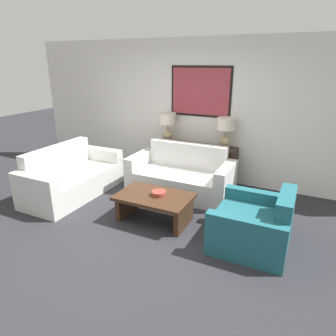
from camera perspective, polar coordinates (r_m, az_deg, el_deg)
ground_plane at (r=4.22m, az=-6.19°, el=-12.43°), size 20.00×20.00×0.00m
back_wall at (r=5.85m, az=6.26°, el=10.71°), size 7.58×0.12×2.65m
console_table at (r=5.84m, az=5.03°, el=0.99°), size 1.60×0.37×0.74m
table_lamp_left at (r=5.87m, az=-0.08°, el=8.64°), size 0.33×0.33×0.56m
table_lamp_right at (r=5.47m, az=10.97°, el=7.46°), size 0.33×0.33×0.56m
couch_by_back_wall at (r=5.32m, az=2.56°, el=-1.76°), size 1.81×0.85×0.85m
couch_by_side at (r=5.52m, az=-17.87°, el=-1.90°), size 0.85×1.81×0.85m
coffee_table at (r=4.39m, az=-2.61°, el=-6.51°), size 1.07×0.69×0.41m
decorative_bowl at (r=4.33m, az=-1.79°, el=-4.84°), size 0.21×0.21×0.06m
armchair_near_back_wall at (r=4.01m, az=16.13°, el=-10.52°), size 0.92×0.99×0.78m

